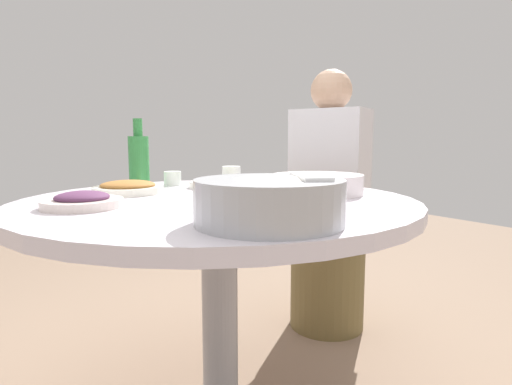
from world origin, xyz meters
name	(u,v)px	position (x,y,z in m)	size (l,w,h in m)	color
round_dining_table	(219,233)	(0.00, 0.00, 0.63)	(1.15, 1.15, 0.73)	#99999E
rice_bowl	(269,201)	(0.39, -0.11, 0.78)	(0.31, 0.31, 0.10)	#B2B5BA
soup_bowl	(317,185)	(0.10, 0.31, 0.76)	(0.29, 0.29, 0.06)	white
dish_eggplant	(82,201)	(-0.04, -0.37, 0.75)	(0.20, 0.20, 0.04)	silver
dish_tofu_braise	(128,188)	(-0.26, -0.19, 0.75)	(0.22, 0.22, 0.04)	white
dish_noodles	(223,183)	(-0.24, 0.15, 0.75)	(0.24, 0.24, 0.04)	white
green_bottle	(139,159)	(-0.45, -0.08, 0.83)	(0.07, 0.07, 0.25)	#338841
tea_cup_near	(231,174)	(-0.39, 0.28, 0.76)	(0.08, 0.08, 0.06)	white
tea_cup_far	(173,178)	(-0.40, 0.03, 0.76)	(0.06, 0.06, 0.05)	white
tea_cup_side	(314,179)	(-0.10, 0.47, 0.76)	(0.07, 0.07, 0.05)	beige
stool_for_diner_left	(327,279)	(-0.33, 0.79, 0.23)	(0.35, 0.35, 0.46)	brown
diner_left	(330,166)	(-0.33, 0.79, 0.78)	(0.43, 0.44, 0.76)	#2D333D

